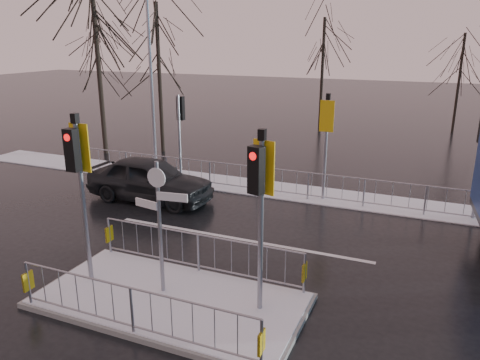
% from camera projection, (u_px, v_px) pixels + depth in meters
% --- Properties ---
extents(ground, '(120.00, 120.00, 0.00)m').
position_uv_depth(ground, '(170.00, 303.00, 10.52)').
color(ground, black).
rests_on(ground, ground).
extents(snow_verge, '(30.00, 2.00, 0.04)m').
position_uv_depth(snow_verge, '(286.00, 191.00, 18.08)').
color(snow_verge, white).
rests_on(snow_verge, ground).
extents(lane_markings, '(8.00, 11.38, 0.01)m').
position_uv_depth(lane_markings, '(162.00, 310.00, 10.22)').
color(lane_markings, silver).
rests_on(lane_markings, ground).
extents(traffic_island, '(6.00, 3.04, 4.15)m').
position_uv_depth(traffic_island, '(169.00, 287.00, 10.42)').
color(traffic_island, slate).
rests_on(traffic_island, ground).
extents(far_kerb_fixtures, '(18.00, 0.65, 3.83)m').
position_uv_depth(far_kerb_fixtures, '(291.00, 171.00, 17.23)').
color(far_kerb_fixtures, gray).
rests_on(far_kerb_fixtures, ground).
extents(car_far_lane, '(4.69, 1.91, 1.60)m').
position_uv_depth(car_far_lane, '(150.00, 179.00, 16.93)').
color(car_far_lane, black).
rests_on(car_far_lane, ground).
extents(tree_near_a, '(4.75, 4.75, 8.97)m').
position_uv_depth(tree_near_a, '(95.00, 29.00, 22.34)').
color(tree_near_a, black).
rests_on(tree_near_a, ground).
extents(tree_near_b, '(4.00, 4.00, 7.55)m').
position_uv_depth(tree_near_b, '(158.00, 49.00, 23.00)').
color(tree_near_b, black).
rests_on(tree_near_b, ground).
extents(tree_near_c, '(3.50, 3.50, 6.61)m').
position_uv_depth(tree_near_c, '(99.00, 60.00, 25.76)').
color(tree_near_c, black).
rests_on(tree_near_c, ground).
extents(tree_far_a, '(3.75, 3.75, 7.08)m').
position_uv_depth(tree_far_a, '(323.00, 52.00, 29.21)').
color(tree_far_a, black).
rests_on(tree_far_a, ground).
extents(tree_far_b, '(3.25, 3.25, 6.14)m').
position_uv_depth(tree_far_b, '(461.00, 64.00, 28.16)').
color(tree_far_b, black).
rests_on(tree_far_b, ground).
extents(street_lamp_left, '(1.25, 0.18, 8.20)m').
position_uv_depth(street_lamp_left, '(152.00, 67.00, 19.97)').
color(street_lamp_left, gray).
rests_on(street_lamp_left, ground).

